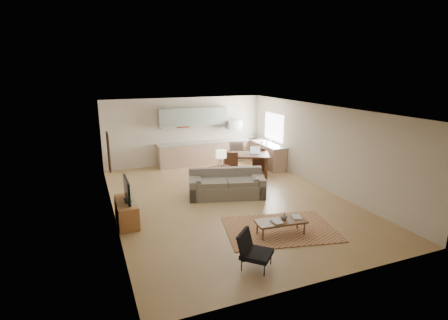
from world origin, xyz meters
name	(u,v)px	position (x,y,z in m)	size (l,w,h in m)	color
room	(228,156)	(0.00, 0.00, 1.35)	(9.00, 9.00, 9.00)	olive
kitchen_counter_back	(209,152)	(0.90, 4.18, 0.46)	(4.26, 0.64, 0.92)	tan
kitchen_counter_right	(266,154)	(2.93, 3.00, 0.46)	(0.64, 2.26, 0.92)	tan
kitchen_range	(234,150)	(2.00, 4.18, 0.45)	(0.62, 0.62, 0.90)	#A5A8AD
kitchen_microwave	(234,125)	(2.00, 4.20, 1.55)	(0.62, 0.40, 0.35)	#A5A8AD
upper_cabinets	(193,117)	(0.30, 4.33, 1.95)	(2.80, 0.34, 0.70)	gray
window_right	(274,127)	(3.23, 3.00, 1.55)	(0.02, 1.40, 1.05)	white
wall_art_left	(109,152)	(-3.21, 0.90, 1.55)	(0.06, 0.42, 1.10)	olive
triptych	(183,122)	(-0.10, 4.47, 1.75)	(1.70, 0.04, 0.50)	#F3E9BE
rug	(280,229)	(0.40, -2.34, 0.01)	(2.61, 1.81, 0.02)	brown
sofa	(227,184)	(0.07, 0.25, 0.41)	(2.36, 1.03, 0.82)	#655C4F
coffee_table	(281,228)	(0.27, -2.59, 0.18)	(1.20, 0.47, 0.36)	#4E341C
book_a	(273,222)	(0.03, -2.61, 0.37)	(0.22, 0.30, 0.03)	maroon
book_b	(292,217)	(0.61, -2.53, 0.37)	(0.29, 0.34, 0.02)	navy
vase	(284,216)	(0.37, -2.55, 0.44)	(0.19, 0.19, 0.17)	black
armchair	(257,251)	(-0.90, -3.63, 0.36)	(0.64, 0.64, 0.73)	black
tv_credenza	(127,212)	(-2.99, -0.54, 0.29)	(0.48, 1.25, 0.58)	#965C2E
tv	(127,190)	(-2.94, -0.54, 0.87)	(0.10, 0.96, 0.58)	black
console_table	(221,177)	(0.24, 1.15, 0.35)	(0.60, 0.40, 0.70)	#371D11
table_lamp	(221,158)	(0.24, 1.15, 0.98)	(0.34, 0.34, 0.56)	beige
dining_table	(246,165)	(1.52, 1.96, 0.41)	(1.63, 0.94, 0.83)	#371D11
dining_chair_near	(232,168)	(0.78, 1.51, 0.50)	(0.48, 0.50, 1.00)	#371D11
dining_chair_far	(258,159)	(2.26, 2.40, 0.47)	(0.45, 0.47, 0.94)	#371D11
laptop	(256,150)	(1.85, 1.85, 0.96)	(0.35, 0.26, 0.26)	#A5A8AD
soap_bottle	(267,142)	(2.83, 2.81, 1.02)	(0.09, 0.09, 0.19)	#F3E9BE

